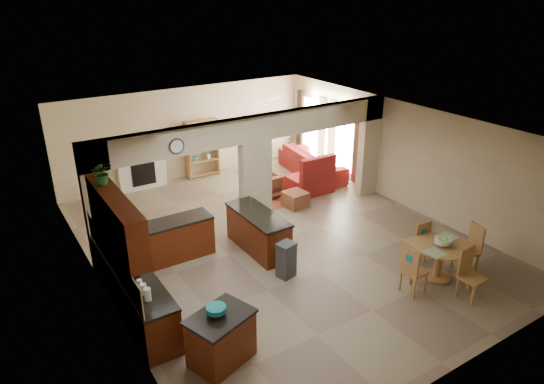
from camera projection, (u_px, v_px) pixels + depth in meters
floor at (278, 240)px, 11.48m from camera, size 10.00×10.00×0.00m
ceiling at (278, 125)px, 10.37m from camera, size 10.00×10.00×0.00m
wall_back at (188, 133)px, 14.79m from camera, size 8.00×0.00×8.00m
wall_front at (466, 296)px, 7.06m from camera, size 8.00×0.00×8.00m
wall_left at (97, 231)px, 8.94m from camera, size 0.00×10.00×10.00m
wall_right at (403, 155)px, 12.91m from camera, size 0.00×10.00×10.00m
partition_left_pier at (100, 208)px, 9.86m from camera, size 0.60×0.25×2.80m
partition_center_pier at (255, 184)px, 11.82m from camera, size 0.80×0.25×2.20m
partition_right_pier at (369, 147)px, 13.53m from camera, size 0.60×0.25×2.80m
partition_header at (255, 128)px, 11.26m from camera, size 8.00×0.25×0.60m
kitchen_counter at (146, 268)px, 9.48m from camera, size 2.52×3.29×1.48m
upper_cabinets at (116, 219)px, 8.21m from camera, size 0.35×2.40×0.90m
peninsula at (258, 231)px, 10.91m from camera, size 0.70×1.85×0.91m
wall_clock at (177, 146)px, 10.17m from camera, size 0.34×0.03×0.34m
rug at (272, 199)px, 13.70m from camera, size 1.60×1.30×0.01m
fireplace at (142, 169)px, 14.18m from camera, size 1.60×0.35×1.20m
shelving_unit at (202, 148)px, 15.02m from camera, size 1.00×0.32×1.80m
window_a at (345, 141)px, 14.75m from camera, size 0.02×0.90×1.90m
window_b at (312, 128)px, 16.07m from camera, size 0.02×0.90×1.90m
glazed_door at (327, 138)px, 15.47m from camera, size 0.02×0.70×2.10m
drape_a_left at (358, 146)px, 14.27m from camera, size 0.10×0.28×2.30m
drape_a_right at (332, 136)px, 15.20m from camera, size 0.10×0.28×2.30m
drape_b_left at (322, 132)px, 15.58m from camera, size 0.10×0.28×2.30m
drape_b_right at (300, 124)px, 16.51m from camera, size 0.10×0.28×2.30m
ceiling_fan at (264, 102)px, 13.53m from camera, size 1.00×1.00×0.10m
kitchen_island at (221, 338)px, 7.65m from camera, size 1.18×1.00×0.87m
teal_bowl at (216, 311)px, 7.48m from camera, size 0.32×0.32×0.15m
trash_can at (286, 261)px, 9.93m from camera, size 0.39×0.36×0.71m
dining_table at (439, 256)px, 9.81m from camera, size 1.15×1.15×0.78m
fruit_bowl at (443, 242)px, 9.64m from camera, size 0.33×0.33×0.17m
sofa at (312, 162)px, 15.33m from camera, size 2.83×1.41×0.79m
chaise at (309, 184)px, 14.11m from camera, size 1.16×0.95×0.46m
armchair at (266, 186)px, 13.71m from camera, size 0.79×0.81×0.67m
ottoman at (295, 199)px, 13.16m from camera, size 0.62×0.62×0.42m
plant at (102, 173)px, 8.37m from camera, size 0.45×0.41×0.43m
chair_north at (418, 240)px, 10.34m from camera, size 0.44×0.44×1.02m
chair_east at (471, 246)px, 10.11m from camera, size 0.52×0.52×1.02m
chair_south at (469, 271)px, 9.22m from camera, size 0.44×0.44×1.02m
chair_west at (412, 268)px, 9.32m from camera, size 0.45×0.45×1.02m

